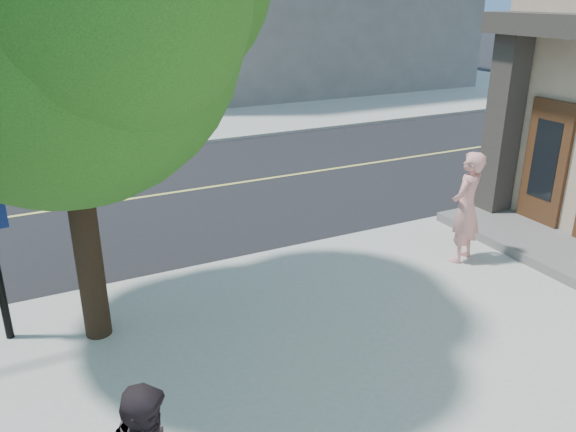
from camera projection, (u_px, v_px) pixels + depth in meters
ground at (19, 309)px, 9.24m from camera, size 140.00×140.00×0.00m
road_ew at (9, 217)px, 12.98m from camera, size 140.00×9.00×0.01m
sidewalk_ne at (256, 81)px, 32.74m from camera, size 29.00×25.00×0.12m
man_on_phone at (466, 207)px, 10.30m from camera, size 0.89×0.76×2.07m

